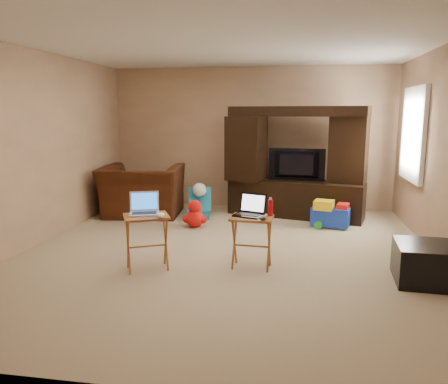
% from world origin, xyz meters
% --- Properties ---
extents(floor, '(5.50, 5.50, 0.00)m').
position_xyz_m(floor, '(0.00, 0.00, 0.00)').
color(floor, tan).
rests_on(floor, ground).
extents(ceiling, '(5.50, 5.50, 0.00)m').
position_xyz_m(ceiling, '(0.00, 0.00, 2.50)').
color(ceiling, silver).
rests_on(ceiling, ground).
extents(wall_back, '(5.00, 0.00, 5.00)m').
position_xyz_m(wall_back, '(0.00, 2.75, 1.25)').
color(wall_back, tan).
rests_on(wall_back, ground).
extents(wall_front, '(5.00, 0.00, 5.00)m').
position_xyz_m(wall_front, '(0.00, -2.75, 1.25)').
color(wall_front, tan).
rests_on(wall_front, ground).
extents(wall_left, '(0.00, 5.50, 5.50)m').
position_xyz_m(wall_left, '(-2.50, 0.00, 1.25)').
color(wall_left, tan).
rests_on(wall_left, ground).
extents(window_pane, '(0.00, 1.20, 1.20)m').
position_xyz_m(window_pane, '(2.48, 1.55, 1.40)').
color(window_pane, white).
rests_on(window_pane, ground).
extents(window_frame, '(0.06, 1.14, 1.34)m').
position_xyz_m(window_frame, '(2.46, 1.55, 1.40)').
color(window_frame, white).
rests_on(window_frame, ground).
extents(entertainment_center, '(2.27, 1.08, 1.80)m').
position_xyz_m(entertainment_center, '(0.82, 2.10, 0.90)').
color(entertainment_center, black).
rests_on(entertainment_center, floor).
extents(television, '(0.92, 0.21, 0.53)m').
position_xyz_m(television, '(0.82, 2.05, 0.87)').
color(television, black).
rests_on(television, entertainment_center).
extents(recliner, '(1.38, 1.23, 0.83)m').
position_xyz_m(recliner, '(-1.71, 1.75, 0.42)').
color(recliner, '#441E0E').
rests_on(recliner, floor).
extents(child_rocker, '(0.45, 0.49, 0.50)m').
position_xyz_m(child_rocker, '(-0.75, 1.73, 0.25)').
color(child_rocker, '#19718D').
rests_on(child_rocker, floor).
extents(plush_toy, '(0.38, 0.32, 0.42)m').
position_xyz_m(plush_toy, '(-0.66, 1.12, 0.21)').
color(plush_toy, red).
rests_on(plush_toy, floor).
extents(push_toy, '(0.64, 0.52, 0.42)m').
position_xyz_m(push_toy, '(1.35, 1.47, 0.21)').
color(push_toy, blue).
rests_on(push_toy, floor).
extents(ottoman, '(0.66, 0.66, 0.40)m').
position_xyz_m(ottoman, '(2.16, -0.60, 0.20)').
color(ottoman, black).
rests_on(ottoman, floor).
extents(tray_table_left, '(0.59, 0.55, 0.61)m').
position_xyz_m(tray_table_left, '(-0.77, -0.71, 0.31)').
color(tray_table_left, '#A45327').
rests_on(tray_table_left, floor).
extents(tray_table_right, '(0.47, 0.39, 0.58)m').
position_xyz_m(tray_table_right, '(0.35, -0.47, 0.29)').
color(tray_table_right, '#A86128').
rests_on(tray_table_right, floor).
extents(laptop_left, '(0.39, 0.35, 0.24)m').
position_xyz_m(laptop_left, '(-0.80, -0.68, 0.73)').
color(laptop_left, '#BCBCC1').
rests_on(laptop_left, tray_table_left).
extents(laptop_right, '(0.37, 0.34, 0.24)m').
position_xyz_m(laptop_right, '(0.31, -0.45, 0.70)').
color(laptop_right, black).
rests_on(laptop_right, tray_table_right).
extents(mouse_left, '(0.09, 0.13, 0.05)m').
position_xyz_m(mouse_left, '(-0.58, -0.78, 0.64)').
color(mouse_left, white).
rests_on(mouse_left, tray_table_left).
extents(mouse_right, '(0.11, 0.14, 0.05)m').
position_xyz_m(mouse_right, '(0.48, -0.59, 0.61)').
color(mouse_right, '#46474C').
rests_on(mouse_right, tray_table_right).
extents(water_bottle, '(0.06, 0.06, 0.18)m').
position_xyz_m(water_bottle, '(0.55, -0.39, 0.67)').
color(water_bottle, red).
rests_on(water_bottle, tray_table_right).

